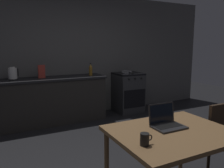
# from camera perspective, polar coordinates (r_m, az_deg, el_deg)

# --- Properties ---
(ground_plane) EXTENTS (12.00, 12.00, 0.00)m
(ground_plane) POSITION_cam_1_polar(r_m,az_deg,el_deg) (3.20, 5.23, -19.26)
(ground_plane) COLOR black
(back_wall) EXTENTS (6.40, 0.10, 2.64)m
(back_wall) POSITION_cam_1_polar(r_m,az_deg,el_deg) (5.17, -6.38, 7.14)
(back_wall) COLOR #5C5B5A
(back_wall) RESTS_ON ground_plane
(kitchen_counter) EXTENTS (2.16, 0.64, 0.92)m
(kitchen_counter) POSITION_cam_1_polar(r_m,az_deg,el_deg) (4.71, -14.89, -3.95)
(kitchen_counter) COLOR #282623
(kitchen_counter) RESTS_ON ground_plane
(stove_oven) EXTENTS (0.60, 0.62, 0.92)m
(stove_oven) POSITION_cam_1_polar(r_m,az_deg,el_deg) (5.34, 4.04, -2.08)
(stove_oven) COLOR #2D2D30
(stove_oven) RESTS_ON ground_plane
(dining_table) EXTENTS (1.16, 0.92, 0.73)m
(dining_table) POSITION_cam_1_polar(r_m,az_deg,el_deg) (2.34, 14.94, -12.95)
(dining_table) COLOR brown
(dining_table) RESTS_ON ground_plane
(laptop) EXTENTS (0.32, 0.25, 0.23)m
(laptop) POSITION_cam_1_polar(r_m,az_deg,el_deg) (2.39, 13.55, -9.38)
(laptop) COLOR #232326
(laptop) RESTS_ON dining_table
(electric_kettle) EXTENTS (0.18, 0.16, 0.24)m
(electric_kettle) POSITION_cam_1_polar(r_m,az_deg,el_deg) (4.53, -23.72, 2.37)
(electric_kettle) COLOR black
(electric_kettle) RESTS_ON kitchen_counter
(bottle) EXTENTS (0.07, 0.07, 0.26)m
(bottle) POSITION_cam_1_polar(r_m,az_deg,el_deg) (4.80, -5.39, 3.62)
(bottle) COLOR #8C601E
(bottle) RESTS_ON kitchen_counter
(frying_pan) EXTENTS (0.25, 0.42, 0.05)m
(frying_pan) POSITION_cam_1_polar(r_m,az_deg,el_deg) (5.22, 3.78, 3.04)
(frying_pan) COLOR gray
(frying_pan) RESTS_ON stove_oven
(coffee_mug) EXTENTS (0.12, 0.08, 0.10)m
(coffee_mug) POSITION_cam_1_polar(r_m,az_deg,el_deg) (1.94, 8.26, -13.61)
(coffee_mug) COLOR black
(coffee_mug) RESTS_ON dining_table
(cereal_box) EXTENTS (0.13, 0.05, 0.25)m
(cereal_box) POSITION_cam_1_polar(r_m,az_deg,el_deg) (4.60, -17.31, 3.02)
(cereal_box) COLOR #B2382D
(cereal_box) RESTS_ON kitchen_counter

